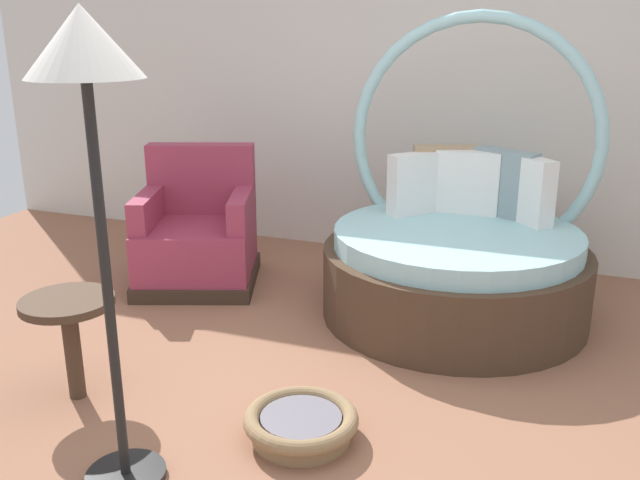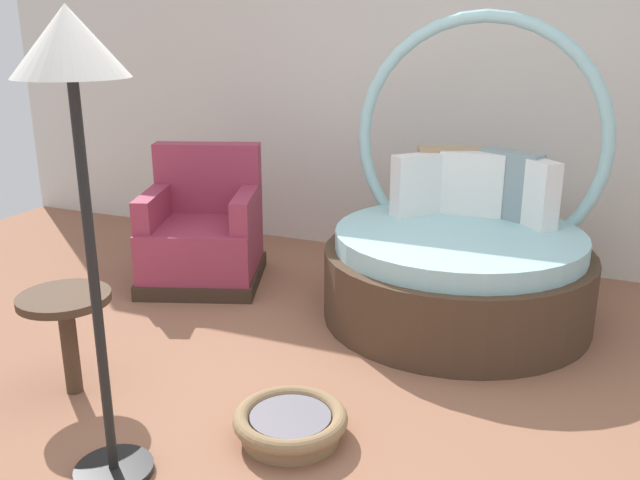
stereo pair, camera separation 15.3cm
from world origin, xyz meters
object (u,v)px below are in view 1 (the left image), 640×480
object	(u,v)px
side_table	(69,317)
floor_lamp	(88,93)
red_armchair	(198,237)
round_daybed	(458,252)
pet_basket	(301,423)

from	to	relation	value
side_table	floor_lamp	world-z (taller)	floor_lamp
red_armchair	floor_lamp	world-z (taller)	floor_lamp
round_daybed	pet_basket	xyz separation A→B (m)	(-0.39, -1.67, -0.32)
floor_lamp	red_armchair	bearing A→B (deg)	112.41
round_daybed	side_table	xyz separation A→B (m)	(-1.55, -1.72, 0.03)
round_daybed	pet_basket	bearing A→B (deg)	-103.07
round_daybed	red_armchair	size ratio (longest dim) A/B	1.80
round_daybed	pet_basket	distance (m)	1.74
round_daybed	floor_lamp	world-z (taller)	round_daybed
side_table	floor_lamp	distance (m)	1.34
red_armchair	pet_basket	world-z (taller)	red_armchair
side_table	red_armchair	bearing A→B (deg)	98.57
red_armchair	pet_basket	xyz separation A→B (m)	(1.41, -1.56, -0.26)
round_daybed	side_table	bearing A→B (deg)	-132.07
pet_basket	floor_lamp	bearing A→B (deg)	-137.49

